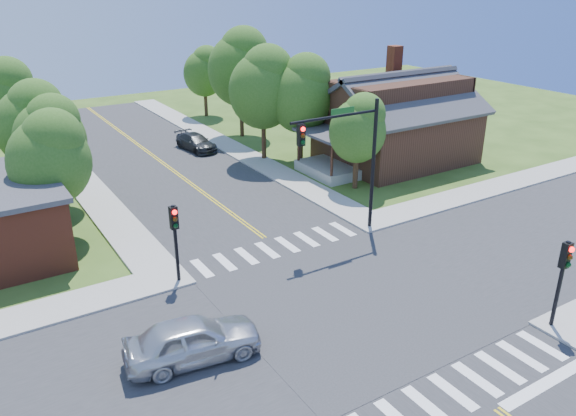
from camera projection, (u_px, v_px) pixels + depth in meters
ground at (352, 303)px, 23.98m from camera, size 100.00×100.00×0.00m
road_ns at (352, 303)px, 23.97m from camera, size 10.00×90.00×0.04m
road_ew at (352, 303)px, 23.97m from camera, size 90.00×10.00×0.04m
intersection_patch at (352, 303)px, 23.98m from camera, size 10.20×10.20×0.06m
sidewalk_ne at (386, 153)px, 44.08m from camera, size 40.00×40.00×0.14m
crosswalk_north at (277, 247)px, 28.81m from camera, size 8.85×2.00×0.01m
crosswalk_south at (465, 385)px, 19.11m from camera, size 8.85×2.00×0.01m
centerline at (352, 302)px, 23.96m from camera, size 0.30×90.00×0.01m
stop_bar at (547, 384)px, 19.26m from camera, size 4.60×0.45×0.09m
signal_mast_ne at (349, 148)px, 28.40m from camera, size 5.30×0.42×7.20m
signal_pole_se at (563, 269)px, 21.30m from camera, size 0.34×0.42×3.80m
signal_pole_nw at (175, 230)px, 24.57m from camera, size 0.34×0.42×3.80m
house_ne at (396, 117)px, 41.24m from camera, size 13.05×8.80×7.11m
tree_e_a at (359, 127)px, 35.40m from camera, size 3.70×3.51×6.28m
tree_e_b at (303, 92)px, 40.12m from camera, size 4.72×4.48×8.02m
tree_e_c at (241, 65)px, 46.55m from camera, size 5.44×5.17×9.25m
tree_e_d at (205, 70)px, 54.17m from camera, size 4.02×3.82×6.83m
tree_w_a at (51, 156)px, 28.17m from camera, size 4.12×3.91×7.00m
tree_w_b at (34, 122)px, 33.33m from camera, size 4.40×4.18×7.47m
tree_w_c at (6, 95)px, 39.36m from camera, size 4.63×4.40×7.87m
tree_w_d at (1, 87)px, 47.08m from camera, size 3.84×3.65×6.52m
tree_house at (264, 85)px, 40.48m from camera, size 5.04×4.79×8.56m
tree_bldg at (51, 135)px, 32.10m from camera, size 4.06×3.86×6.90m
car_silver at (193, 340)px, 20.16m from camera, size 3.35×5.47×1.68m
car_dgrey at (196, 143)px, 44.65m from camera, size 2.86×4.79×1.26m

